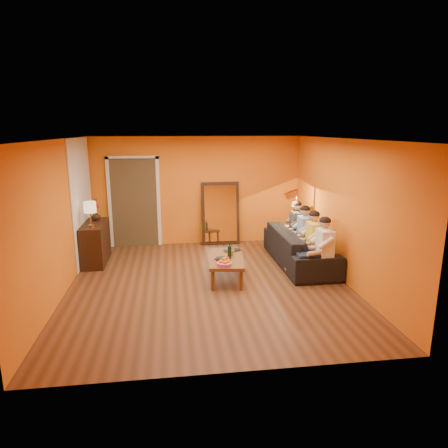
{
  "coord_description": "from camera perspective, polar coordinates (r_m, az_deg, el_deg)",
  "views": [
    {
      "loc": [
        -0.64,
        -6.82,
        2.77
      ],
      "look_at": [
        0.35,
        0.5,
        1.0
      ],
      "focal_mm": 32.0,
      "sensor_mm": 36.0,
      "label": 1
    }
  ],
  "objects": [
    {
      "name": "sofa",
      "position": [
        8.49,
        10.76,
        -3.26
      ],
      "size": [
        2.45,
        0.96,
        0.72
      ],
      "primitive_type": "imported",
      "rotation": [
        0.0,
        0.0,
        1.57
      ],
      "color": "black",
      "rests_on": "floor"
    },
    {
      "name": "mirror_glass",
      "position": [
        9.69,
        -0.49,
        1.51
      ],
      "size": [
        0.78,
        0.21,
        1.35
      ],
      "primitive_type": "cube",
      "rotation": [
        -0.14,
        0.0,
        0.0
      ],
      "color": "white",
      "rests_on": "mirror_frame"
    },
    {
      "name": "door_jamb_left",
      "position": [
        9.79,
        -16.0,
        2.83
      ],
      "size": [
        0.08,
        0.06,
        2.2
      ],
      "primitive_type": "cube",
      "color": "white",
      "rests_on": "wall_back"
    },
    {
      "name": "person_mid_left",
      "position": [
        8.06,
        12.72,
        -2.41
      ],
      "size": [
        0.7,
        0.44,
        1.22
      ],
      "primitive_type": null,
      "color": "#E6C94C",
      "rests_on": "sofa"
    },
    {
      "name": "coffee_table",
      "position": [
        7.56,
        0.35,
        -6.33
      ],
      "size": [
        0.77,
        1.29,
        0.42
      ],
      "primitive_type": null,
      "rotation": [
        0.0,
        0.0,
        -0.13
      ],
      "color": "brown",
      "rests_on": "floor"
    },
    {
      "name": "dog",
      "position": [
        7.91,
        9.79,
        -4.92
      ],
      "size": [
        0.49,
        0.59,
        0.6
      ],
      "primitive_type": null,
      "rotation": [
        0.0,
        0.0,
        -0.38
      ],
      "color": "#A6704B",
      "rests_on": "floor"
    },
    {
      "name": "vase",
      "position": [
        8.95,
        -17.83,
        1.11
      ],
      "size": [
        0.2,
        0.2,
        0.21
      ],
      "primitive_type": "imported",
      "color": "black",
      "rests_on": "sideboard"
    },
    {
      "name": "laptop",
      "position": [
        7.84,
        1.3,
        -3.87
      ],
      "size": [
        0.38,
        0.28,
        0.03
      ],
      "primitive_type": "imported",
      "rotation": [
        0.0,
        0.0,
        0.17
      ],
      "color": "black",
      "rests_on": "coffee_table"
    },
    {
      "name": "table_lamp",
      "position": [
        8.39,
        -18.54,
        1.33
      ],
      "size": [
        0.24,
        0.24,
        0.51
      ],
      "primitive_type": null,
      "color": "beige",
      "rests_on": "sideboard"
    },
    {
      "name": "door_header",
      "position": [
        9.59,
        -13.0,
        9.25
      ],
      "size": [
        1.22,
        0.06,
        0.08
      ],
      "primitive_type": "cube",
      "color": "white",
      "rests_on": "wall_back"
    },
    {
      "name": "book_mid",
      "position": [
        7.28,
        -0.77,
        -5.08
      ],
      "size": [
        0.23,
        0.29,
        0.02
      ],
      "primitive_type": "imported",
      "rotation": [
        0.0,
        0.0,
        -0.16
      ],
      "color": "#B1141A",
      "rests_on": "book_lower"
    },
    {
      "name": "door_jamb_right",
      "position": [
        9.69,
        -9.31,
        3.07
      ],
      "size": [
        0.08,
        0.06,
        2.2
      ],
      "primitive_type": "cube",
      "color": "white",
      "rests_on": "wall_back"
    },
    {
      "name": "floor_lamp",
      "position": [
        9.0,
        10.23,
        0.09
      ],
      "size": [
        0.3,
        0.25,
        1.44
      ],
      "primitive_type": null,
      "rotation": [
        0.0,
        0.0,
        0.02
      ],
      "color": "#C8883A",
      "rests_on": "floor"
    },
    {
      "name": "doorway_recess",
      "position": [
        9.84,
        -12.62,
        3.08
      ],
      "size": [
        1.06,
        0.3,
        2.1
      ],
      "primitive_type": "cube",
      "color": "#3F2D19",
      "rests_on": "floor"
    },
    {
      "name": "wine_bottle",
      "position": [
        7.4,
        0.79,
        -3.78
      ],
      "size": [
        0.07,
        0.07,
        0.31
      ],
      "primitive_type": "cylinder",
      "color": "black",
      "rests_on": "coffee_table"
    },
    {
      "name": "sideboard",
      "position": [
        8.84,
        -17.86,
        -2.58
      ],
      "size": [
        0.44,
        1.18,
        0.85
      ],
      "primitive_type": "cube",
      "color": "black",
      "rests_on": "floor"
    },
    {
      "name": "mirror_frame",
      "position": [
        9.73,
        -0.52,
        1.55
      ],
      "size": [
        0.92,
        0.27,
        1.51
      ],
      "primitive_type": "cube",
      "rotation": [
        -0.14,
        0.0,
        0.0
      ],
      "color": "black",
      "rests_on": "floor"
    },
    {
      "name": "book_lower",
      "position": [
        7.27,
        -0.84,
        -5.27
      ],
      "size": [
        0.29,
        0.31,
        0.02
      ],
      "primitive_type": "imported",
      "rotation": [
        0.0,
        0.0,
        0.51
      ],
      "color": "black",
      "rests_on": "coffee_table"
    },
    {
      "name": "person_far_right",
      "position": [
        9.06,
        10.33,
        -0.54
      ],
      "size": [
        0.7,
        0.44,
        1.22
      ],
      "primitive_type": null,
      "color": "#2F2F34",
      "rests_on": "sofa"
    },
    {
      "name": "tumbler",
      "position": [
        7.6,
        1.12,
        -4.13
      ],
      "size": [
        0.14,
        0.14,
        0.1
      ],
      "primitive_type": "imported",
      "rotation": [
        0.0,
        0.0,
        -0.33
      ],
      "color": "#B27F3F",
      "rests_on": "coffee_table"
    },
    {
      "name": "fruit_bowl",
      "position": [
        7.03,
        0.06,
        -5.37
      ],
      "size": [
        0.26,
        0.26,
        0.16
      ],
      "primitive_type": null,
      "color": "#DB4DA3",
      "rests_on": "coffee_table"
    },
    {
      "name": "flowers",
      "position": [
        8.9,
        -17.95,
        2.72
      ],
      "size": [
        0.17,
        0.17,
        0.48
      ],
      "primitive_type": null,
      "color": "#B1141A",
      "rests_on": "vase"
    },
    {
      "name": "book_upper",
      "position": [
        7.25,
        -0.83,
        -4.99
      ],
      "size": [
        0.21,
        0.24,
        0.02
      ],
      "primitive_type": "imported",
      "rotation": [
        0.0,
        0.0,
        0.28
      ],
      "color": "black",
      "rests_on": "book_mid"
    },
    {
      "name": "room_shell",
      "position": [
        7.37,
        -2.56,
        1.95
      ],
      "size": [
        5.0,
        5.5,
        2.6
      ],
      "color": "brown",
      "rests_on": "ground"
    },
    {
      "name": "white_accent",
      "position": [
        8.89,
        -19.6,
        3.17
      ],
      "size": [
        0.02,
        1.9,
        2.58
      ],
      "primitive_type": "cube",
      "color": "white",
      "rests_on": "wall_left"
    },
    {
      "name": "person_mid_right",
      "position": [
        8.56,
        11.45,
        -1.42
      ],
      "size": [
        0.7,
        0.44,
        1.22
      ],
      "primitive_type": null,
      "color": "#839DCB",
      "rests_on": "sofa"
    },
    {
      "name": "person_far_left",
      "position": [
        7.57,
        14.15,
        -3.53
      ],
      "size": [
        0.7,
        0.44,
        1.22
      ],
      "primitive_type": null,
      "color": "white",
      "rests_on": "sofa"
    }
  ]
}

